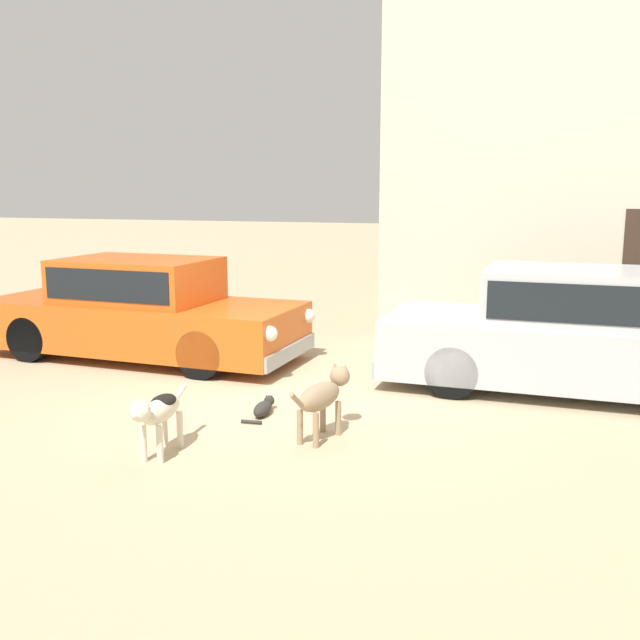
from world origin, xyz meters
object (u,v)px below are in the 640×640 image
Objects in this scene: parked_sedan_second at (578,332)px; stray_cat at (263,408)px; stray_dog_spotted at (158,411)px; stray_dog_tan at (323,395)px; parked_sedan_nearest at (141,309)px.

stray_cat is at bearing -146.54° from parked_sedan_second.
stray_dog_tan is at bearing 123.10° from stray_dog_spotted.
parked_sedan_second is at bearing -61.81° from stray_cat.
stray_dog_tan reaches higher than stray_dog_spotted.
stray_dog_tan is (1.26, 0.94, 0.00)m from stray_dog_spotted.
stray_cat is (2.66, -1.94, -0.63)m from parked_sedan_nearest.
stray_cat is at bearing 73.76° from stray_dog_tan.
parked_sedan_nearest is at bearing 50.15° from stray_cat.
stray_dog_tan is at bearing -132.39° from parked_sedan_second.
parked_sedan_second reaches higher than stray_dog_tan.
parked_sedan_nearest is 3.35m from stray_cat.
stray_dog_spotted is (2.22, -3.35, -0.27)m from parked_sedan_nearest.
parked_sedan_nearest is 4.59× the size of stray_dog_spotted.
stray_cat is (-3.21, -2.00, -0.65)m from parked_sedan_second.
stray_dog_tan is 1.72× the size of stray_cat.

